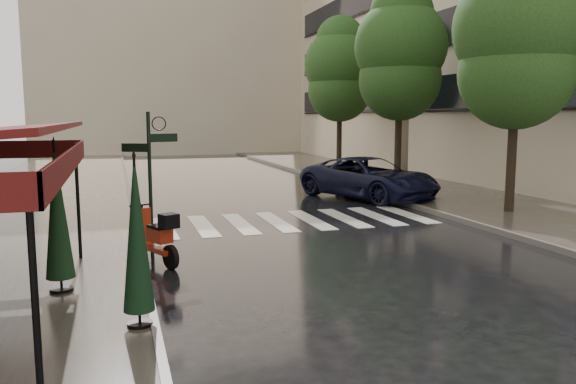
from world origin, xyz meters
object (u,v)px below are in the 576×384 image
parked_car (369,178)px  parasol_back (57,211)px  scooter (156,238)px  parasol_front (137,234)px

parked_car → parasol_back: size_ratio=2.18×
scooter → parasol_front: size_ratio=0.68×
parked_car → parasol_front: parasol_front is taller
parked_car → parasol_back: (-9.83, -8.99, 0.71)m
scooter → parked_car: 10.90m
scooter → parked_car: size_ratio=0.30×
parasol_front → parked_car: bearing=51.8°
parked_car → parasol_back: 13.34m
parked_car → parasol_front: size_ratio=2.27×
scooter → parasol_back: (-1.67, -1.78, 0.93)m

